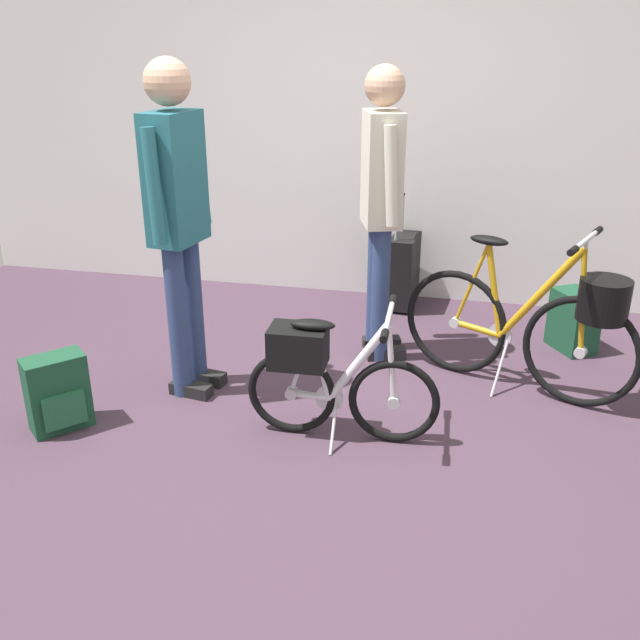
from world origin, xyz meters
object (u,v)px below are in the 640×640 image
backpack_on_floor (574,321)px  rolling_suitcase (403,270)px  display_bike_left (539,322)px  handbag_on_floor (58,393)px  folding_bike_foreground (326,374)px  visitor_near_wall (178,209)px  visitor_browsing (382,197)px

backpack_on_floor → rolling_suitcase: bearing=156.0°
display_bike_left → backpack_on_floor: (0.29, 0.67, -0.25)m
handbag_on_floor → folding_bike_foreground: bearing=9.2°
folding_bike_foreground → handbag_on_floor: bearing=-170.8°
display_bike_left → folding_bike_foreground: bearing=-146.2°
visitor_near_wall → visitor_browsing: size_ratio=1.03×
folding_bike_foreground → handbag_on_floor: (-1.36, -0.22, -0.15)m
backpack_on_floor → visitor_near_wall: bearing=-154.9°
folding_bike_foreground → handbag_on_floor: 1.38m
backpack_on_floor → handbag_on_floor: bearing=-149.4°
rolling_suitcase → handbag_on_floor: (-1.53, -2.10, -0.09)m
visitor_near_wall → handbag_on_floor: bearing=-131.2°
rolling_suitcase → handbag_on_floor: size_ratio=2.07×
visitor_browsing → handbag_on_floor: 2.09m
rolling_suitcase → backpack_on_floor: size_ratio=2.14×
display_bike_left → visitor_near_wall: size_ratio=0.71×
backpack_on_floor → display_bike_left: bearing=-113.3°
visitor_near_wall → rolling_suitcase: 2.02m
display_bike_left → rolling_suitcase: size_ratio=1.54×
visitor_near_wall → rolling_suitcase: visitor_near_wall is taller
folding_bike_foreground → visitor_near_wall: bearing=158.8°
visitor_browsing → rolling_suitcase: 1.13m
display_bike_left → visitor_near_wall: visitor_near_wall is taller
visitor_near_wall → rolling_suitcase: (1.05, 1.55, -0.77)m
display_bike_left → rolling_suitcase: (-0.86, 1.19, -0.15)m
display_bike_left → handbag_on_floor: bearing=-159.0°
visitor_near_wall → backpack_on_floor: 2.58m
rolling_suitcase → backpack_on_floor: 1.27m
rolling_suitcase → backpack_on_floor: bearing=-24.0°
visitor_browsing → handbag_on_floor: size_ratio=4.36×
visitor_near_wall → backpack_on_floor: bearing=25.1°
folding_bike_foreground → backpack_on_floor: size_ratio=2.51×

